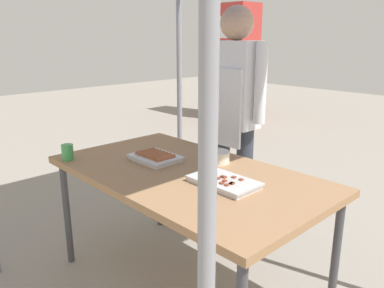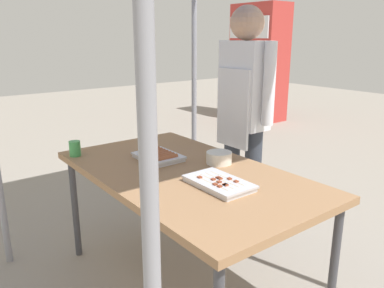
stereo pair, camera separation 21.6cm
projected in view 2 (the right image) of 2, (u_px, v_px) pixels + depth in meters
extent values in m
plane|color=gray|center=(186.00, 285.00, 2.38)|extent=(18.00, 18.00, 0.00)
cube|color=#9E724C|center=(185.00, 174.00, 2.18)|extent=(1.60, 0.90, 0.04)
cylinder|color=#3F3F44|center=(75.00, 208.00, 2.62)|extent=(0.04, 0.04, 0.71)
cylinder|color=#3F3F44|center=(170.00, 182.00, 3.08)|extent=(0.04, 0.04, 0.71)
cylinder|color=#3F3F44|center=(334.00, 268.00, 1.95)|extent=(0.04, 0.04, 0.71)
cylinder|color=gray|center=(149.00, 179.00, 0.87)|extent=(0.04, 0.04, 2.35)
cylinder|color=gray|center=(194.00, 74.00, 3.26)|extent=(0.04, 0.04, 2.35)
cube|color=silver|center=(158.00, 158.00, 2.38)|extent=(0.28, 0.21, 0.02)
cube|color=silver|center=(158.00, 155.00, 2.37)|extent=(0.29, 0.23, 0.01)
cylinder|color=#9E512D|center=(150.00, 150.00, 2.45)|extent=(0.03, 0.14, 0.03)
cylinder|color=#9E512D|center=(153.00, 152.00, 2.42)|extent=(0.03, 0.14, 0.03)
cylinder|color=#9E512D|center=(155.00, 153.00, 2.40)|extent=(0.03, 0.14, 0.03)
cylinder|color=#9E512D|center=(158.00, 154.00, 2.37)|extent=(0.03, 0.14, 0.03)
cylinder|color=#9E512D|center=(161.00, 155.00, 2.35)|extent=(0.03, 0.14, 0.03)
cylinder|color=#9E512D|center=(164.00, 157.00, 2.32)|extent=(0.03, 0.14, 0.03)
cylinder|color=#9E512D|center=(167.00, 158.00, 2.30)|extent=(0.03, 0.14, 0.03)
cube|color=silver|center=(219.00, 184.00, 1.95)|extent=(0.34, 0.20, 0.02)
cube|color=silver|center=(219.00, 182.00, 1.95)|extent=(0.35, 0.21, 0.01)
cylinder|color=tan|center=(211.00, 183.00, 1.92)|extent=(0.26, 0.01, 0.01)
cube|color=brown|center=(215.00, 185.00, 1.89)|extent=(0.02, 0.02, 0.02)
cube|color=brown|center=(200.00, 178.00, 1.98)|extent=(0.02, 0.02, 0.02)
cube|color=brown|center=(220.00, 187.00, 1.86)|extent=(0.02, 0.02, 0.02)
cylinder|color=tan|center=(216.00, 182.00, 1.94)|extent=(0.26, 0.01, 0.01)
cube|color=brown|center=(213.00, 180.00, 1.95)|extent=(0.02, 0.02, 0.02)
cube|color=brown|center=(226.00, 186.00, 1.88)|extent=(0.02, 0.02, 0.02)
cube|color=brown|center=(219.00, 183.00, 1.92)|extent=(0.02, 0.02, 0.02)
cube|color=brown|center=(225.00, 186.00, 1.88)|extent=(0.02, 0.02, 0.02)
cylinder|color=tan|center=(221.00, 180.00, 1.96)|extent=(0.26, 0.01, 0.01)
cube|color=brown|center=(220.00, 179.00, 1.97)|extent=(0.02, 0.02, 0.02)
cube|color=brown|center=(218.00, 179.00, 1.98)|extent=(0.02, 0.02, 0.02)
cylinder|color=tan|center=(227.00, 178.00, 1.98)|extent=(0.26, 0.01, 0.01)
cube|color=brown|center=(236.00, 182.00, 1.92)|extent=(0.02, 0.02, 0.02)
cube|color=brown|center=(229.00, 180.00, 1.96)|extent=(0.02, 0.02, 0.02)
cylinder|color=silver|center=(219.00, 158.00, 2.30)|extent=(0.15, 0.15, 0.07)
cylinder|color=#3F994C|center=(75.00, 149.00, 2.44)|extent=(0.07, 0.07, 0.10)
cylinder|color=#333842|center=(231.00, 179.00, 2.96)|extent=(0.12, 0.12, 0.85)
cylinder|color=#333842|center=(252.00, 187.00, 2.79)|extent=(0.12, 0.12, 0.85)
cube|color=white|center=(245.00, 85.00, 2.68)|extent=(0.34, 0.20, 0.60)
cube|color=white|center=(233.00, 109.00, 2.65)|extent=(0.30, 0.02, 0.54)
cylinder|color=white|center=(224.00, 78.00, 2.84)|extent=(0.08, 0.08, 0.54)
cylinder|color=white|center=(269.00, 84.00, 2.50)|extent=(0.08, 0.08, 0.54)
sphere|color=tan|center=(247.00, 23.00, 2.56)|extent=(0.23, 0.23, 0.23)
cube|color=#BF3833|center=(259.00, 63.00, 6.93)|extent=(1.00, 0.53, 2.03)
cube|color=white|center=(249.00, 27.00, 6.60)|extent=(0.90, 0.03, 0.36)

